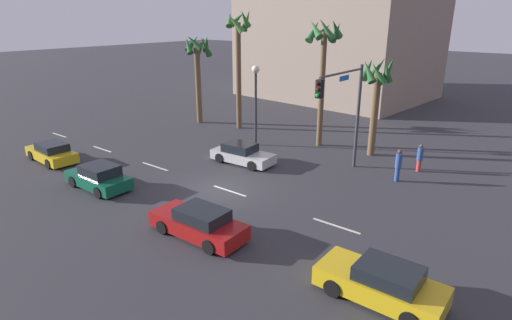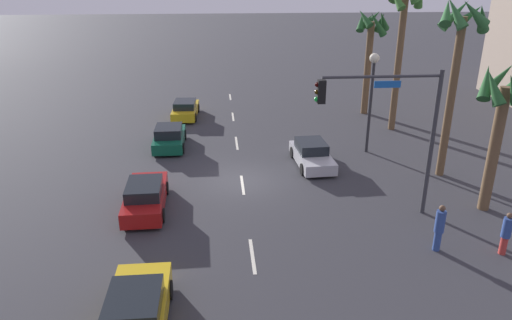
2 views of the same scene
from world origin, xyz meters
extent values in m
plane|color=#333338|center=(0.00, 0.00, 0.00)|extent=(220.00, 220.00, 0.00)
cube|color=silver|center=(-18.00, 0.00, 0.01)|extent=(2.13, 0.14, 0.01)
cube|color=silver|center=(-11.87, 0.00, 0.01)|extent=(2.26, 0.14, 0.01)
cube|color=silver|center=(-5.88, 0.00, 0.01)|extent=(2.49, 0.14, 0.01)
cube|color=silver|center=(0.55, 0.00, 0.01)|extent=(2.37, 0.14, 0.01)
cube|color=silver|center=(7.14, 0.00, 0.01)|extent=(2.43, 0.14, 0.01)
cube|color=maroon|center=(2.74, -4.56, 0.51)|extent=(4.58, 1.85, 0.69)
cube|color=black|center=(3.02, -4.55, 1.11)|extent=(2.22, 1.58, 0.52)
cylinder|color=black|center=(1.36, -5.41, 0.32)|extent=(0.65, 0.24, 0.64)
cylinder|color=black|center=(1.31, -3.79, 0.32)|extent=(0.65, 0.24, 0.64)
cylinder|color=black|center=(4.17, -5.33, 0.32)|extent=(0.65, 0.24, 0.64)
cylinder|color=black|center=(4.13, -3.71, 0.32)|extent=(0.65, 0.24, 0.64)
cube|color=gold|center=(10.76, -3.79, 0.52)|extent=(4.30, 1.81, 0.71)
cube|color=black|center=(11.01, -3.79, 1.12)|extent=(2.07, 1.59, 0.49)
cylinder|color=black|center=(9.43, -4.65, 0.32)|extent=(0.64, 0.22, 0.64)
cylinder|color=black|center=(9.42, -2.96, 0.32)|extent=(0.64, 0.22, 0.64)
cube|color=#B7B7BC|center=(-1.85, 4.05, 0.46)|extent=(4.32, 1.97, 0.60)
cube|color=black|center=(-2.10, 4.04, 1.04)|extent=(2.11, 1.64, 0.55)
cylinder|color=black|center=(-0.59, 4.94, 0.32)|extent=(0.65, 0.26, 0.64)
cylinder|color=black|center=(-0.49, 3.31, 0.32)|extent=(0.65, 0.26, 0.64)
cylinder|color=black|center=(-3.20, 4.79, 0.32)|extent=(0.65, 0.26, 0.64)
cylinder|color=black|center=(-3.11, 3.16, 0.32)|extent=(0.65, 0.26, 0.64)
cube|color=gold|center=(-12.15, -3.54, 0.48)|extent=(4.32, 1.93, 0.63)
cube|color=black|center=(-11.90, -3.55, 1.05)|extent=(2.11, 1.61, 0.51)
cylinder|color=black|center=(-13.50, -4.27, 0.32)|extent=(0.65, 0.25, 0.64)
cylinder|color=black|center=(-13.42, -2.67, 0.32)|extent=(0.65, 0.25, 0.64)
cylinder|color=black|center=(-10.88, -4.41, 0.32)|extent=(0.65, 0.25, 0.64)
cylinder|color=black|center=(-10.80, -2.80, 0.32)|extent=(0.65, 0.25, 0.64)
cube|color=#0F5138|center=(-5.59, -4.17, 0.48)|extent=(4.10, 1.80, 0.65)
cube|color=black|center=(-5.35, -4.17, 1.10)|extent=(1.97, 1.58, 0.58)
cylinder|color=black|center=(-6.86, -5.02, 0.32)|extent=(0.64, 0.22, 0.64)
cylinder|color=black|center=(-6.87, -3.34, 0.32)|extent=(0.64, 0.22, 0.64)
cylinder|color=black|center=(-4.32, -5.01, 0.32)|extent=(0.64, 0.22, 0.64)
cylinder|color=black|center=(-4.33, -3.33, 0.32)|extent=(0.64, 0.22, 0.64)
cylinder|color=#38383D|center=(4.23, 7.93, 3.24)|extent=(0.20, 0.20, 6.48)
cylinder|color=#38383D|center=(4.21, 5.48, 6.23)|extent=(0.15, 4.91, 0.12)
cube|color=black|center=(4.20, 3.02, 5.66)|extent=(0.32, 0.32, 0.95)
sphere|color=#360503|center=(4.20, 2.84, 5.95)|extent=(0.20, 0.20, 0.20)
sphere|color=#392605|center=(4.20, 2.84, 5.65)|extent=(0.20, 0.20, 0.20)
sphere|color=green|center=(4.20, 2.84, 5.35)|extent=(0.20, 0.20, 0.20)
cube|color=#1959B2|center=(4.21, 5.72, 5.91)|extent=(0.05, 1.10, 0.28)
cylinder|color=#2D2D33|center=(-3.70, 7.77, 2.67)|extent=(0.18, 0.18, 5.35)
sphere|color=#F2EACC|center=(-3.70, 7.77, 5.63)|extent=(0.56, 0.56, 0.56)
cylinder|color=#BF3833|center=(7.78, 9.62, 0.37)|extent=(0.30, 0.30, 0.74)
cylinder|color=#2D478C|center=(7.78, 9.62, 1.14)|extent=(0.40, 0.40, 0.81)
sphere|color=brown|center=(7.78, 9.62, 1.65)|extent=(0.22, 0.22, 0.22)
cylinder|color=#2D478C|center=(7.31, 7.20, 0.41)|extent=(0.37, 0.37, 0.81)
cylinder|color=#2D478C|center=(7.31, 7.20, 1.26)|extent=(0.49, 0.49, 0.89)
sphere|color=brown|center=(7.31, 7.20, 1.82)|extent=(0.24, 0.24, 0.24)
cylinder|color=brown|center=(-12.04, 10.14, 3.42)|extent=(0.50, 0.50, 6.84)
cone|color=#235628|center=(-11.11, 10.27, 6.75)|extent=(0.77, 1.60, 1.86)
cone|color=#235628|center=(-11.51, 10.81, 6.94)|extent=(1.61, 1.44, 1.60)
cone|color=#235628|center=(-12.24, 10.85, 6.79)|extent=(1.32, 0.86, 1.57)
cone|color=#235628|center=(-12.76, 10.38, 6.94)|extent=(0.99, 1.53, 1.51)
cone|color=#235628|center=(-12.62, 9.96, 6.82)|extent=(0.91, 1.36, 1.24)
cone|color=#235628|center=(-12.34, 9.46, 6.80)|extent=(1.45, 1.05, 1.52)
cone|color=#235628|center=(-11.66, 9.49, 7.12)|extent=(1.56, 1.24, 1.42)
cylinder|color=brown|center=(0.08, 10.64, 4.09)|extent=(0.41, 0.41, 8.18)
cone|color=#2D6633|center=(0.89, 10.72, 8.40)|extent=(0.71, 1.63, 1.49)
cone|color=#2D6633|center=(0.63, 11.28, 8.16)|extent=(1.58, 1.45, 1.58)
cone|color=#2D6633|center=(-0.36, 11.16, 8.17)|extent=(1.42, 1.33, 1.34)
cone|color=#2D6633|center=(-0.79, 10.64, 8.21)|extent=(0.56, 1.60, 1.66)
cone|color=#2D6633|center=(-0.25, 9.95, 8.36)|extent=(1.59, 1.16, 1.45)
cone|color=#2D6633|center=(0.54, 10.01, 8.37)|extent=(1.42, 1.25, 1.60)
cylinder|color=brown|center=(-7.93, 10.84, 4.36)|extent=(0.44, 0.44, 8.72)
cylinder|color=brown|center=(4.10, 10.88, 2.84)|extent=(0.49, 0.49, 5.68)
cone|color=#235628|center=(3.31, 10.96, 5.86)|extent=(0.70, 1.48, 1.59)
cone|color=#235628|center=(3.70, 10.19, 5.81)|extent=(1.52, 1.19, 1.59)
cone|color=#235628|center=(4.37, 10.18, 5.71)|extent=(1.38, 0.98, 1.57)
camera|label=1|loc=(14.82, -15.83, 9.23)|focal=29.18mm
camera|label=2|loc=(22.72, -1.18, 10.11)|focal=33.42mm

